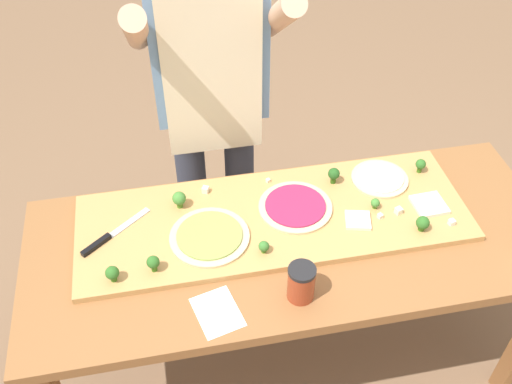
% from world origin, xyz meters
% --- Properties ---
extents(ground_plane, '(8.00, 8.00, 0.00)m').
position_xyz_m(ground_plane, '(0.00, 0.00, 0.00)').
color(ground_plane, brown).
extents(prep_table, '(1.75, 0.69, 0.75)m').
position_xyz_m(prep_table, '(0.00, 0.00, 0.64)').
color(prep_table, brown).
rests_on(prep_table, ground).
extents(cutting_board, '(1.31, 0.45, 0.02)m').
position_xyz_m(cutting_board, '(-0.05, 0.09, 0.76)').
color(cutting_board, tan).
rests_on(cutting_board, prep_table).
extents(chefs_knife, '(0.23, 0.19, 0.02)m').
position_xyz_m(chefs_knife, '(-0.60, 0.09, 0.78)').
color(chefs_knife, '#B7BABF').
rests_on(chefs_knife, cutting_board).
extents(pizza_whole_white_garlic, '(0.20, 0.20, 0.02)m').
position_xyz_m(pizza_whole_white_garlic, '(0.36, 0.20, 0.78)').
color(pizza_whole_white_garlic, beige).
rests_on(pizza_whole_white_garlic, cutting_board).
extents(pizza_whole_beet_magenta, '(0.25, 0.25, 0.02)m').
position_xyz_m(pizza_whole_beet_magenta, '(0.03, 0.11, 0.78)').
color(pizza_whole_beet_magenta, beige).
rests_on(pizza_whole_beet_magenta, cutting_board).
extents(pizza_whole_pesto_green, '(0.26, 0.26, 0.02)m').
position_xyz_m(pizza_whole_pesto_green, '(-0.27, 0.04, 0.78)').
color(pizza_whole_pesto_green, beige).
rests_on(pizza_whole_pesto_green, cutting_board).
extents(pizza_slice_center, '(0.10, 0.10, 0.01)m').
position_xyz_m(pizza_slice_center, '(0.22, 0.01, 0.78)').
color(pizza_slice_center, silver).
rests_on(pizza_slice_center, cutting_board).
extents(pizza_slice_near_left, '(0.11, 0.11, 0.01)m').
position_xyz_m(pizza_slice_near_left, '(0.48, 0.04, 0.78)').
color(pizza_slice_near_left, silver).
rests_on(pizza_slice_near_left, cutting_board).
extents(broccoli_floret_center_right, '(0.04, 0.04, 0.06)m').
position_xyz_m(broccoli_floret_center_right, '(-0.58, -0.08, 0.80)').
color(broccoli_floret_center_right, '#366618').
rests_on(broccoli_floret_center_right, cutting_board).
extents(broccoli_floret_back_right, '(0.03, 0.03, 0.04)m').
position_xyz_m(broccoli_floret_back_right, '(0.30, 0.06, 0.79)').
color(broccoli_floret_back_right, '#487A23').
rests_on(broccoli_floret_back_right, cutting_board).
extents(broccoli_floret_front_mid, '(0.05, 0.05, 0.06)m').
position_xyz_m(broccoli_floret_front_mid, '(-0.35, 0.20, 0.81)').
color(broccoli_floret_front_mid, '#487A23').
rests_on(broccoli_floret_front_mid, cutting_board).
extents(broccoli_floret_back_mid, '(0.04, 0.04, 0.06)m').
position_xyz_m(broccoli_floret_back_mid, '(0.19, 0.22, 0.81)').
color(broccoli_floret_back_mid, '#2C5915').
rests_on(broccoli_floret_back_mid, cutting_board).
extents(broccoli_floret_front_right, '(0.03, 0.03, 0.04)m').
position_xyz_m(broccoli_floret_front_right, '(-0.11, -0.06, 0.79)').
color(broccoli_floret_front_right, '#3F7220').
rests_on(broccoli_floret_front_right, cutting_board).
extents(broccoli_floret_back_left, '(0.04, 0.04, 0.06)m').
position_xyz_m(broccoli_floret_back_left, '(0.52, 0.21, 0.80)').
color(broccoli_floret_back_left, '#366618').
rests_on(broccoli_floret_back_left, cutting_board).
extents(broccoli_floret_center_left, '(0.04, 0.04, 0.06)m').
position_xyz_m(broccoli_floret_center_left, '(0.41, -0.06, 0.80)').
color(broccoli_floret_center_left, '#366618').
rests_on(broccoli_floret_center_left, cutting_board).
extents(broccoli_floret_front_left, '(0.04, 0.04, 0.06)m').
position_xyz_m(broccoli_floret_front_left, '(-0.46, -0.06, 0.80)').
color(broccoli_floret_front_left, '#366618').
rests_on(broccoli_floret_front_left, cutting_board).
extents(cheese_crumble_a, '(0.02, 0.02, 0.02)m').
position_xyz_m(cheese_crumble_a, '(0.30, 0.02, 0.78)').
color(cheese_crumble_a, white).
rests_on(cheese_crumble_a, cutting_board).
extents(cheese_crumble_b, '(0.02, 0.02, 0.02)m').
position_xyz_m(cheese_crumble_b, '(0.52, -0.06, 0.78)').
color(cheese_crumble_b, white).
rests_on(cheese_crumble_b, cutting_board).
extents(cheese_crumble_c, '(0.03, 0.03, 0.02)m').
position_xyz_m(cheese_crumble_c, '(-0.26, 0.25, 0.78)').
color(cheese_crumble_c, silver).
rests_on(cheese_crumble_c, cutting_board).
extents(cheese_crumble_d, '(0.03, 0.03, 0.02)m').
position_xyz_m(cheese_crumble_d, '(0.37, 0.03, 0.78)').
color(cheese_crumble_d, silver).
rests_on(cheese_crumble_d, cutting_board).
extents(cheese_crumble_e, '(0.02, 0.02, 0.01)m').
position_xyz_m(cheese_crumble_e, '(-0.03, 0.26, 0.78)').
color(cheese_crumble_e, silver).
rests_on(cheese_crumble_e, cutting_board).
extents(sauce_jar, '(0.08, 0.08, 0.12)m').
position_xyz_m(sauce_jar, '(-0.04, -0.23, 0.81)').
color(sauce_jar, '#99381E').
rests_on(sauce_jar, prep_table).
extents(recipe_note, '(0.16, 0.18, 0.00)m').
position_xyz_m(recipe_note, '(-0.29, -0.24, 0.75)').
color(recipe_note, white).
rests_on(recipe_note, prep_table).
extents(cook_center, '(0.54, 0.39, 1.67)m').
position_xyz_m(cook_center, '(-0.19, 0.56, 1.00)').
color(cook_center, '#333847').
rests_on(cook_center, ground).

